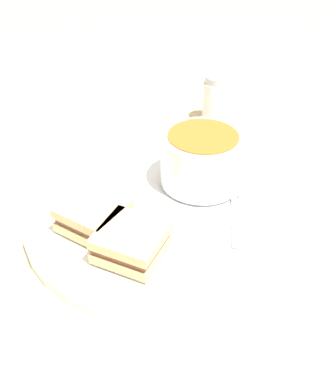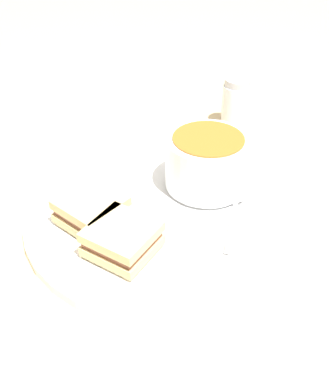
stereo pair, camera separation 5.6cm
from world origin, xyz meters
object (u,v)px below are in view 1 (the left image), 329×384
Objects in this scene: salt_shaker at (216,100)px; soup_bowl at (202,159)px; sandwich_half_far at (132,242)px; sandwich_half_near at (94,215)px; spoon at (234,194)px.

soup_bowl is at bearing 69.30° from salt_shaker.
sandwich_half_far is 0.37m from salt_shaker.
salt_shaker reaches higher than sandwich_half_near.
salt_shaker is at bearing 6.65° from spoon.
sandwich_half_far is (0.14, 0.08, 0.01)m from spoon.
sandwich_half_near reaches higher than spoon.
spoon is (-0.03, 0.04, -0.03)m from soup_bowl.
spoon is 0.19m from sandwich_half_near.
sandwich_half_far is at bearing 48.31° from soup_bowl.
sandwich_half_near is (0.15, 0.07, -0.02)m from soup_bowl.
spoon is 1.28× the size of sandwich_half_far.
salt_shaker reaches higher than spoon.
sandwich_half_near is 0.07m from sandwich_half_far.
spoon is at bearing -150.59° from sandwich_half_far.
spoon is 0.24m from salt_shaker.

